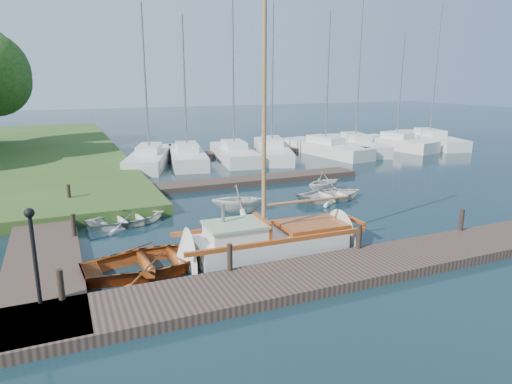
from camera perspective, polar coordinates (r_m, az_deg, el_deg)
name	(u,v)px	position (r m, az deg, el deg)	size (l,w,h in m)	color
ground	(256,220)	(18.93, 0.00, -3.53)	(160.00, 160.00, 0.00)	black
near_dock	(337,271)	(13.93, 10.04, -9.69)	(18.00, 2.20, 0.30)	#31241D
left_dock	(45,227)	(19.38, -24.88, -3.98)	(2.20, 18.00, 0.30)	#31241D
far_dock	(242,181)	(25.44, -1.71, 1.37)	(14.00, 1.60, 0.30)	#31241D
pontoon	(290,149)	(37.24, 4.30, 5.36)	(30.00, 1.60, 0.30)	#31241D
mooring_post_0	(61,284)	(12.59, -23.23, -10.57)	(0.16, 0.16, 0.80)	black
mooring_post_1	(230,257)	(13.27, -3.30, -8.13)	(0.16, 0.16, 0.80)	black
mooring_post_2	(359,236)	(15.30, 12.78, -5.42)	(0.16, 0.16, 0.80)	black
mooring_post_3	(462,220)	(18.24, 24.30, -3.18)	(0.16, 0.16, 0.80)	black
mooring_post_4	(74,225)	(17.29, -21.84, -3.84)	(0.16, 0.16, 0.80)	black
mooring_post_5	(69,193)	(22.13, -22.35, -0.14)	(0.16, 0.16, 0.80)	black
lamp_post	(33,243)	(12.20, -26.11, -5.75)	(0.24, 0.24, 2.44)	black
sailboat	(274,243)	(15.40, 2.22, -6.35)	(7.20, 2.17, 9.83)	beige
dinghy	(155,257)	(14.29, -12.53, -7.94)	(3.02, 4.22, 0.88)	maroon
tender_a	(127,216)	(19.03, -15.80, -2.94)	(2.27, 3.18, 0.66)	beige
tender_b	(239,197)	(20.05, -2.09, -0.63)	(2.10, 2.43, 1.28)	beige
tender_c	(331,193)	(22.31, 9.39, -0.07)	(2.43, 3.40, 0.70)	beige
tender_d	(325,180)	(23.94, 8.57, 1.49)	(1.92, 2.22, 1.17)	beige
marina_boat_0	(150,157)	(31.68, -13.16, 4.28)	(4.71, 8.27, 10.34)	beige
marina_boat_1	(187,155)	(31.95, -8.60, 4.56)	(3.57, 7.93, 9.74)	beige
marina_boat_2	(234,152)	(32.76, -2.76, 4.96)	(3.25, 7.73, 11.39)	beige
marina_boat_3	(272,149)	(34.51, 2.00, 5.40)	(5.36, 9.70, 10.96)	beige
marina_boat_4	(325,147)	(35.86, 8.64, 5.58)	(3.36, 8.80, 10.53)	beige
marina_boat_5	(355,144)	(38.09, 12.31, 5.91)	(4.12, 9.17, 11.87)	beige
marina_boat_6	(396,142)	(39.90, 17.15, 5.95)	(3.56, 7.05, 9.28)	beige
marina_boat_7	(430,139)	(43.27, 20.88, 6.25)	(4.38, 9.34, 11.92)	beige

